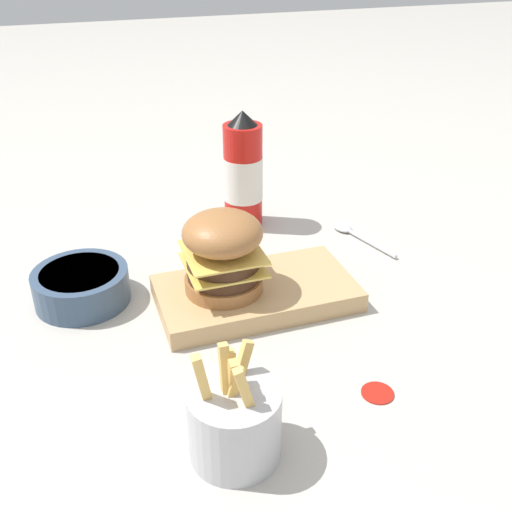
# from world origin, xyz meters

# --- Properties ---
(ground_plane) EXTENTS (6.00, 6.00, 0.00)m
(ground_plane) POSITION_xyz_m (0.00, 0.00, 0.00)
(ground_plane) COLOR #B7B2A8
(serving_board) EXTENTS (0.30, 0.16, 0.03)m
(serving_board) POSITION_xyz_m (0.02, 0.08, 0.02)
(serving_board) COLOR tan
(serving_board) RESTS_ON ground_plane
(burger) EXTENTS (0.12, 0.12, 0.12)m
(burger) POSITION_xyz_m (-0.03, 0.08, 0.09)
(burger) COLOR #9E6638
(burger) RESTS_ON serving_board
(ketchup_bottle) EXTENTS (0.07, 0.07, 0.22)m
(ketchup_bottle) POSITION_xyz_m (0.08, 0.34, 0.10)
(ketchup_bottle) COLOR red
(ketchup_bottle) RESTS_ON ground_plane
(fries_basket) EXTENTS (0.10, 0.10, 0.15)m
(fries_basket) POSITION_xyz_m (-0.10, -0.20, 0.05)
(fries_basket) COLOR #B7B7BC
(fries_basket) RESTS_ON ground_plane
(side_bowl) EXTENTS (0.14, 0.14, 0.05)m
(side_bowl) POSITION_xyz_m (-0.23, 0.16, 0.03)
(side_bowl) COLOR #384C66
(side_bowl) RESTS_ON ground_plane
(spoon) EXTENTS (0.06, 0.16, 0.01)m
(spoon) POSITION_xyz_m (0.26, 0.23, 0.01)
(spoon) COLOR silver
(spoon) RESTS_ON ground_plane
(ketchup_puddle) EXTENTS (0.04, 0.04, 0.00)m
(ketchup_puddle) POSITION_xyz_m (0.10, -0.17, 0.00)
(ketchup_puddle) COLOR #B21E14
(ketchup_puddle) RESTS_ON ground_plane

